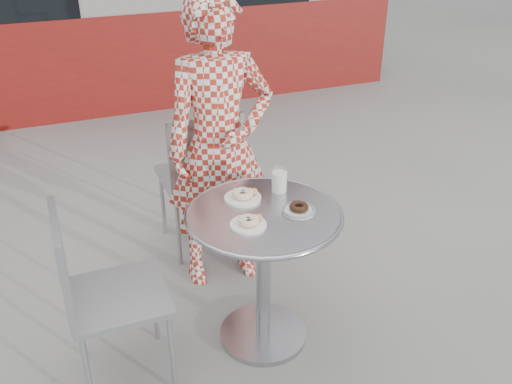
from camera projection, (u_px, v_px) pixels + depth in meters
name	position (u px, v px, depth m)	size (l,w,h in m)	color
ground	(270.00, 332.00, 3.03)	(60.00, 60.00, 0.00)	gray
bistro_table	(264.00, 246.00, 2.74)	(0.75, 0.75, 0.76)	#B2B2B7
chair_far	(200.00, 204.00, 3.66)	(0.46, 0.46, 0.96)	#A0A3A7
chair_left	(120.00, 329.00, 2.65)	(0.45, 0.44, 0.91)	#A0A3A7
seated_person	(220.00, 146.00, 3.13)	(0.61, 0.40, 1.68)	#A02518
plate_far	(243.00, 195.00, 2.76)	(0.18, 0.18, 0.05)	white
plate_near	(249.00, 222.00, 2.54)	(0.16, 0.16, 0.04)	white
plate_checker	(299.00, 209.00, 2.66)	(0.16, 0.16, 0.04)	white
milk_cup	(279.00, 181.00, 2.81)	(0.08, 0.08, 0.13)	white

